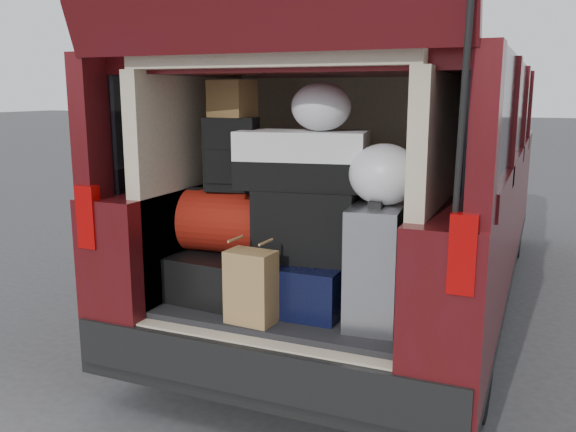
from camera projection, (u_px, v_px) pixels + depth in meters
name	position (u px, v px, depth m)	size (l,w,h in m)	color
ground	(283.00, 417.00, 3.05)	(80.00, 80.00, 0.00)	#353537
minivan	(382.00, 186.00, 4.54)	(1.90, 5.35, 2.77)	black
load_floor	(304.00, 345.00, 3.24)	(1.24, 1.05, 0.55)	black
black_hardshell	(227.00, 272.00, 3.22)	(0.42, 0.58, 0.23)	black
navy_hardshell	(307.00, 280.00, 3.06)	(0.45, 0.55, 0.24)	black
silver_roller	(376.00, 266.00, 2.77)	(0.23, 0.37, 0.55)	white
kraft_bag	(251.00, 287.00, 2.80)	(0.22, 0.14, 0.34)	#A7854B
red_duffel	(233.00, 222.00, 3.14)	(0.50, 0.32, 0.32)	maroon
black_soft_case	(307.00, 224.00, 2.97)	(0.49, 0.29, 0.35)	black
backpack	(232.00, 154.00, 3.08)	(0.26, 0.16, 0.37)	black
twotone_duffel	(302.00, 159.00, 2.94)	(0.62, 0.32, 0.28)	white
grocery_sack_lower	(232.00, 99.00, 3.05)	(0.20, 0.16, 0.18)	brown
plastic_bag_center	(321.00, 107.00, 2.85)	(0.28, 0.27, 0.23)	white
plastic_bag_right	(384.00, 174.00, 2.72)	(0.32, 0.30, 0.28)	white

